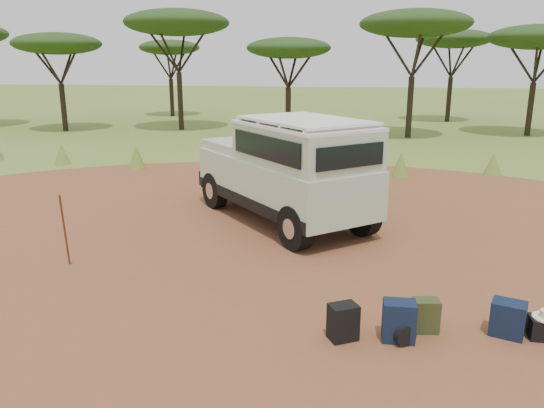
% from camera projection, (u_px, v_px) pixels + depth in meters
% --- Properties ---
extents(ground, '(140.00, 140.00, 0.00)m').
position_uv_depth(ground, '(264.00, 266.00, 9.71)').
color(ground, olive).
rests_on(ground, ground).
extents(dirt_clearing, '(23.00, 23.00, 0.01)m').
position_uv_depth(dirt_clearing, '(264.00, 266.00, 9.71)').
color(dirt_clearing, brown).
rests_on(dirt_clearing, ground).
extents(grass_fringe, '(36.60, 1.60, 0.90)m').
position_uv_depth(grass_fringe, '(313.00, 160.00, 17.85)').
color(grass_fringe, olive).
rests_on(grass_fringe, ground).
extents(acacia_treeline, '(46.70, 13.20, 6.26)m').
position_uv_depth(acacia_treeline, '(346.00, 36.00, 27.19)').
color(acacia_treeline, black).
rests_on(acacia_treeline, ground).
extents(safari_vehicle, '(4.77, 5.10, 2.46)m').
position_uv_depth(safari_vehicle, '(287.00, 172.00, 12.09)').
color(safari_vehicle, '#AFC4A7').
rests_on(safari_vehicle, ground).
extents(walking_staff, '(0.22, 0.42, 1.43)m').
position_uv_depth(walking_staff, '(65.00, 231.00, 9.43)').
color(walking_staff, brown).
rests_on(walking_staff, ground).
extents(backpack_black, '(0.46, 0.42, 0.51)m').
position_uv_depth(backpack_black, '(343.00, 322.00, 7.10)').
color(backpack_black, black).
rests_on(backpack_black, ground).
extents(backpack_navy, '(0.44, 0.32, 0.56)m').
position_uv_depth(backpack_navy, '(399.00, 321.00, 7.07)').
color(backpack_navy, '#111F38').
rests_on(backpack_navy, ground).
extents(backpack_olive, '(0.38, 0.30, 0.48)m').
position_uv_depth(backpack_olive, '(426.00, 316.00, 7.32)').
color(backpack_olive, '#373E1D').
rests_on(backpack_olive, ground).
extents(duffel_navy, '(0.53, 0.46, 0.49)m').
position_uv_depth(duffel_navy, '(508.00, 319.00, 7.21)').
color(duffel_navy, '#111F38').
rests_on(duffel_navy, ground).
extents(stuff_sack, '(0.39, 0.39, 0.29)m').
position_uv_depth(stuff_sack, '(401.00, 332.00, 7.06)').
color(stuff_sack, black).
rests_on(stuff_sack, ground).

